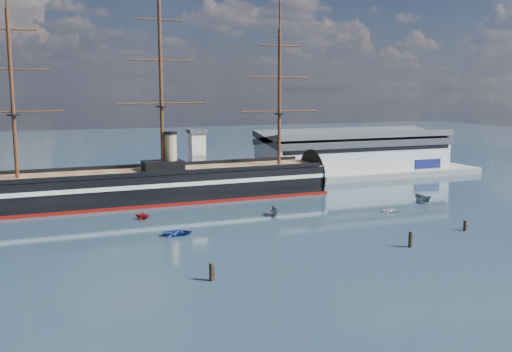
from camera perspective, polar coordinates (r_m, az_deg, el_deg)
name	(u,v)px	position (r m, az deg, el deg)	size (l,w,h in m)	color
ground	(224,213)	(130.54, -3.17, -3.74)	(600.00, 600.00, 0.00)	#1C3242
quay	(218,186)	(167.19, -3.82, -1.01)	(180.00, 18.00, 2.00)	slate
warehouse	(354,151)	(189.63, 9.73, 2.47)	(63.00, 21.00, 11.60)	#B7BABC
quay_tower	(197,155)	(160.99, -5.90, 2.10)	(5.00, 5.00, 15.00)	silver
warship	(149,186)	(145.54, -10.68, -0.97)	(113.03, 17.95, 53.94)	black
motorboat_b	(177,235)	(111.91, -7.86, -5.91)	(3.51, 1.40, 1.64)	navy
motorboat_c	(274,216)	(127.80, 1.84, -4.00)	(5.72, 2.10, 2.29)	slate
motorboat_d	(143,219)	(126.85, -11.26, -4.26)	(5.92, 2.56, 2.17)	#A21416
motorboat_e	(392,212)	(134.91, 13.49, -3.56)	(2.78, 1.11, 1.30)	silver
motorboat_f	(423,202)	(148.88, 16.33, -2.54)	(6.05, 2.22, 2.42)	slate
piling_near_left	(211,281)	(85.83, -4.48, -10.39)	(0.64, 0.64, 3.39)	black
piling_near_right	(410,247)	(106.48, 15.14, -6.89)	(0.64, 0.64, 3.56)	black
piling_far_right	(465,231)	(121.87, 20.14, -5.16)	(0.64, 0.64, 2.80)	black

